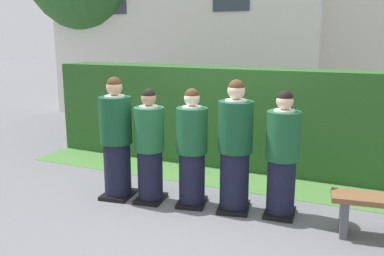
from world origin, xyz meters
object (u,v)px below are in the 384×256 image
Objects in this scene: student_front_row_3 at (235,149)px; student_front_row_4 at (282,158)px; student_front_row_0 at (116,141)px; student_front_row_2 at (192,151)px; student_front_row_1 at (150,149)px.

student_front_row_4 is at bearing 6.95° from student_front_row_3.
student_front_row_3 is at bearing 8.27° from student_front_row_0.
student_front_row_0 reaches higher than student_front_row_4.
student_front_row_2 is at bearing -172.83° from student_front_row_3.
student_front_row_0 is 0.99× the size of student_front_row_3.
student_front_row_4 reaches higher than student_front_row_2.
student_front_row_1 is 0.99× the size of student_front_row_2.
student_front_row_1 is 0.98× the size of student_front_row_4.
student_front_row_2 is (0.57, 0.11, 0.01)m from student_front_row_1.
student_front_row_1 is 0.91× the size of student_front_row_3.
student_front_row_1 is at bearing -171.10° from student_front_row_3.
student_front_row_2 is 0.92× the size of student_front_row_3.
student_front_row_2 is at bearing -172.94° from student_front_row_4.
student_front_row_0 is 1.07m from student_front_row_2.
student_front_row_2 is 1.16m from student_front_row_4.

